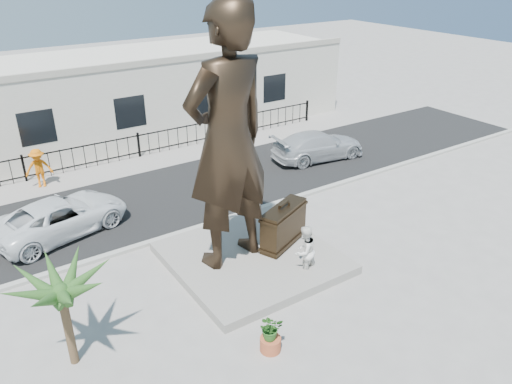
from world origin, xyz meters
TOP-DOWN VIEW (x-y plane):
  - ground at (0.00, 0.00)m, footprint 100.00×100.00m
  - street at (0.00, 8.00)m, footprint 40.00×7.00m
  - curb at (0.00, 4.50)m, footprint 40.00×0.25m
  - far_sidewalk at (0.00, 12.00)m, footprint 40.00×2.50m
  - plinth at (-0.50, 1.50)m, footprint 5.20×5.20m
  - fence at (0.00, 12.80)m, footprint 22.00×0.10m
  - building at (0.00, 17.00)m, footprint 28.00×7.00m
  - statue at (-1.18, 1.77)m, footprint 3.27×2.41m
  - suitcase at (0.79, 1.47)m, footprint 2.14×1.41m
  - tourist at (0.50, -0.04)m, footprint 0.98×0.84m
  - car_white at (-5.32, 7.04)m, footprint 5.37×3.46m
  - car_silver at (7.47, 7.54)m, footprint 5.06×2.60m
  - worker at (-5.03, 11.77)m, footprint 1.27×0.92m
  - palm_tree at (-6.82, 0.18)m, footprint 1.80×1.80m
  - planter at (-2.39, -2.27)m, footprint 0.56×0.56m
  - shrub at (-2.39, -2.27)m, footprint 0.75×0.70m

SIDE VIEW (x-z plane):
  - ground at x=0.00m, z-range 0.00..0.00m
  - palm_tree at x=-6.82m, z-range -1.60..1.60m
  - street at x=0.00m, z-range 0.00..0.01m
  - far_sidewalk at x=0.00m, z-range 0.00..0.02m
  - curb at x=0.00m, z-range 0.00..0.12m
  - plinth at x=-0.50m, z-range 0.00..0.30m
  - planter at x=-2.39m, z-range 0.00..0.40m
  - fence at x=0.00m, z-range 0.00..1.20m
  - car_white at x=-5.32m, z-range 0.01..1.39m
  - car_silver at x=7.47m, z-range 0.01..1.41m
  - shrub at x=-2.39m, z-range 0.40..1.09m
  - tourist at x=0.50m, z-range 0.00..1.76m
  - worker at x=-5.03m, z-range 0.02..1.80m
  - suitcase at x=0.79m, z-range 0.30..1.74m
  - building at x=0.00m, z-range 0.00..4.40m
  - statue at x=-1.18m, z-range 0.30..8.55m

